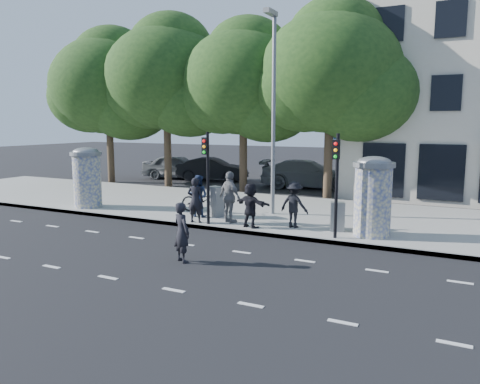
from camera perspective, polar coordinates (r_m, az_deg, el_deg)
The scene contains 26 objects.
ground at distance 14.11m, azimuth -9.73°, elevation -7.67°, with size 120.00×120.00×0.00m, color black.
sidewalk at distance 20.45m, azimuth 2.77°, elevation -2.28°, with size 40.00×8.00×0.15m, color gray.
curb at distance 16.98m, azimuth -2.63°, elevation -4.52°, with size 40.00×0.10×0.16m, color slate.
lane_dash_near at distance 12.49m, azimuth -15.79°, elevation -10.01°, with size 32.00×0.12×0.01m, color silver.
lane_dash_far at distance 15.21m, azimuth -6.60°, elevation -6.39°, with size 32.00×0.12×0.01m, color silver.
ad_column_left at distance 21.81m, azimuth -18.15°, elevation 1.87°, with size 1.36×1.36×2.65m.
ad_column_right at distance 16.03m, azimuth 15.90°, elevation -0.30°, with size 1.36×1.36×2.65m.
traffic_pole_near at distance 17.14m, azimuth -4.04°, elevation 2.90°, with size 0.22×0.31×3.40m.
traffic_pole_far at distance 15.28m, azimuth 11.68°, elevation 2.06°, with size 0.22×0.31×3.40m.
street_lamp at distance 18.99m, azimuth 4.06°, elevation 11.19°, with size 0.25×0.93×8.00m.
tree_far_left at distance 31.57m, azimuth -15.82°, elevation 12.37°, with size 7.20×7.20×9.26m.
tree_mid_left at distance 28.78m, azimuth -9.01°, elevation 13.60°, with size 7.20×7.20×9.57m.
tree_near_left at distance 26.36m, azimuth 0.41°, elevation 13.23°, with size 6.80×6.80×8.97m.
tree_center at distance 24.22m, azimuth 10.98°, elevation 14.08°, with size 7.00×7.00×9.30m.
ped_b at distance 17.63m, azimuth -5.46°, elevation -0.98°, with size 0.62×0.41×1.71m, color black.
ped_c at distance 18.73m, azimuth -5.11°, elevation -0.46°, with size 0.82×0.64×1.68m, color #1C2847.
ped_d at distance 16.84m, azimuth 6.62°, elevation -1.54°, with size 1.07×0.62×1.66m, color black.
ped_e at distance 17.50m, azimuth -1.25°, elevation -0.63°, with size 1.14×0.65×1.94m, color slate.
ped_f at distance 16.73m, azimuth 1.29°, elevation -1.62°, with size 1.50×0.54×1.62m, color black.
man_road at distance 13.22m, azimuth -7.11°, elevation -4.88°, with size 0.62×0.41×1.71m, color black.
bicycle at distance 19.68m, azimuth -4.46°, elevation -0.98°, with size 1.95×0.68×1.02m, color black.
cabinet_left at distance 18.76m, azimuth -2.97°, elevation -1.16°, with size 0.57×0.42×1.20m, color slate.
cabinet_right at distance 16.56m, azimuth 11.79°, elevation -2.97°, with size 0.49×0.35×1.02m, color slate.
car_left at distance 32.73m, azimuth -7.60°, elevation 3.06°, with size 4.85×1.95×1.65m, color #5A5D61.
car_mid at distance 31.37m, azimuth -3.38°, elevation 2.78°, with size 4.68×1.63×1.54m, color black.
car_right at distance 28.28m, azimuth 8.33°, elevation 2.19°, with size 5.69×2.31×1.65m, color slate.
Camera 1 is at (8.08, -10.89, 3.91)m, focal length 35.00 mm.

